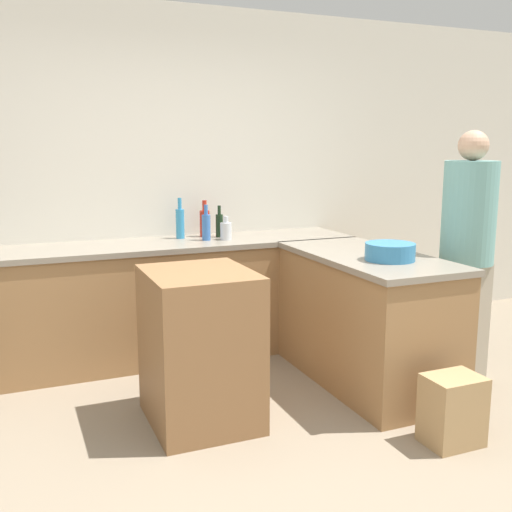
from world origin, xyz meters
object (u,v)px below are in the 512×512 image
at_px(island_table, 200,347).
at_px(hot_sauce_bottle, 205,222).
at_px(dish_soap_bottle, 180,222).
at_px(vinegar_bottle_clear, 226,230).
at_px(paper_bag, 452,410).
at_px(wine_bottle_dark, 219,225).
at_px(mixing_bowl, 390,252).
at_px(person_at_peninsula, 467,248).
at_px(water_bottle_blue, 206,226).

relative_size(island_table, hot_sauce_bottle, 3.13).
distance_m(dish_soap_bottle, vinegar_bottle_clear, 0.37).
distance_m(dish_soap_bottle, paper_bag, 2.45).
distance_m(wine_bottle_dark, hot_sauce_bottle, 0.12).
height_order(island_table, mixing_bowl, mixing_bowl).
xyz_separation_m(person_at_peninsula, paper_bag, (-0.70, -0.74, -0.73)).
distance_m(wine_bottle_dark, vinegar_bottle_clear, 0.15).
bearing_deg(vinegar_bottle_clear, paper_bag, -72.19).
bearing_deg(water_bottle_blue, island_table, -110.03).
distance_m(mixing_bowl, hot_sauce_bottle, 1.62).
bearing_deg(mixing_bowl, water_bottle_blue, 123.86).
xyz_separation_m(hot_sauce_bottle, vinegar_bottle_clear, (0.10, -0.22, -0.04)).
bearing_deg(vinegar_bottle_clear, mixing_bowl, -60.62).
relative_size(vinegar_bottle_clear, person_at_peninsula, 0.11).
relative_size(water_bottle_blue, vinegar_bottle_clear, 1.50).
distance_m(island_table, mixing_bowl, 1.34).
height_order(water_bottle_blue, person_at_peninsula, person_at_peninsula).
relative_size(island_table, person_at_peninsula, 0.53).
bearing_deg(mixing_bowl, wine_bottle_dark, 116.66).
relative_size(dish_soap_bottle, hot_sauce_bottle, 1.09).
bearing_deg(water_bottle_blue, vinegar_bottle_clear, -11.49).
relative_size(hot_sauce_bottle, vinegar_bottle_clear, 1.59).
bearing_deg(wine_bottle_dark, dish_soap_bottle, 170.68).
distance_m(water_bottle_blue, hot_sauce_bottle, 0.19).
xyz_separation_m(island_table, water_bottle_blue, (0.42, 1.15, 0.55)).
bearing_deg(water_bottle_blue, person_at_peninsula, -39.43).
bearing_deg(hot_sauce_bottle, dish_soap_bottle, -174.70).
relative_size(dish_soap_bottle, person_at_peninsula, 0.19).
height_order(hot_sauce_bottle, paper_bag, hot_sauce_bottle).
distance_m(person_at_peninsula, paper_bag, 1.26).
bearing_deg(vinegar_bottle_clear, water_bottle_blue, 168.51).
height_order(island_table, person_at_peninsula, person_at_peninsula).
height_order(water_bottle_blue, paper_bag, water_bottle_blue).
bearing_deg(paper_bag, water_bottle_blue, 111.47).
xyz_separation_m(island_table, hot_sauce_bottle, (0.47, 1.34, 0.56)).
xyz_separation_m(mixing_bowl, vinegar_bottle_clear, (-0.68, 1.20, 0.02)).
height_order(wine_bottle_dark, water_bottle_blue, water_bottle_blue).
bearing_deg(wine_bottle_dark, hot_sauce_bottle, 144.96).
bearing_deg(mixing_bowl, hot_sauce_bottle, 118.71).
height_order(dish_soap_bottle, paper_bag, dish_soap_bottle).
distance_m(island_table, vinegar_bottle_clear, 1.36).
xyz_separation_m(vinegar_bottle_clear, paper_bag, (0.62, -1.92, -0.78)).
bearing_deg(water_bottle_blue, hot_sauce_bottle, 75.42).
bearing_deg(dish_soap_bottle, water_bottle_blue, -46.62).
xyz_separation_m(hot_sauce_bottle, paper_bag, (0.72, -2.14, -0.82)).
relative_size(water_bottle_blue, person_at_peninsula, 0.16).
height_order(vinegar_bottle_clear, person_at_peninsula, person_at_peninsula).
bearing_deg(island_table, hot_sauce_bottle, 70.71).
relative_size(wine_bottle_dark, paper_bag, 0.65).
relative_size(island_table, vinegar_bottle_clear, 4.98).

